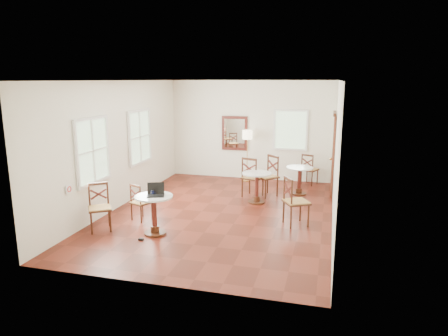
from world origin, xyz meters
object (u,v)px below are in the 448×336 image
chair_near_b (100,207)px  chair_back_a (309,169)px  chair_back_b (268,176)px  water_glass (152,193)px  cafe_table_back (299,177)px  mouse (162,192)px  power_adapter (141,239)px  chair_mid_b (295,201)px  chair_mid_a (252,177)px  navy_mug (153,193)px  cafe_table_near (154,210)px  cafe_table_mid (257,184)px  floor_lamp (247,138)px  laptop (156,192)px  chair_near_a (141,202)px

chair_near_b → chair_back_a: chair_near_b is taller
chair_back_b → water_glass: (-1.79, -3.28, 0.31)m
cafe_table_back → mouse: bearing=-125.5°
chair_back_a → power_adapter: chair_back_a is taller
chair_mid_b → power_adapter: bearing=90.8°
cafe_table_back → power_adapter: bearing=-123.5°
chair_mid_b → chair_back_a: (0.09, 3.55, -0.06)m
chair_mid_a → mouse: chair_mid_a is taller
navy_mug → cafe_table_near: bearing=-46.8°
cafe_table_mid → power_adapter: (-1.71, -2.97, -0.46)m
power_adapter → chair_back_a: bearing=61.0°
chair_mid_a → chair_mid_b: chair_mid_a is taller
floor_lamp → laptop: bearing=-100.3°
laptop → mouse: 0.19m
cafe_table_near → chair_near_a: 0.94m
cafe_table_near → chair_mid_a: (1.36, 3.11, 0.04)m
chair_mid_b → floor_lamp: bearing=-3.0°
cafe_table_mid → water_glass: 3.06m
chair_back_b → mouse: chair_back_b is taller
chair_back_b → chair_back_a: bearing=97.8°
cafe_table_mid → chair_mid_b: size_ratio=0.74×
power_adapter → chair_mid_b: bearing=30.3°
cafe_table_back → laptop: size_ratio=1.84×
chair_mid_a → mouse: 3.17m
cafe_table_back → floor_lamp: floor_lamp is taller
cafe_table_near → laptop: 0.36m
chair_near_a → mouse: 0.95m
laptop → water_glass: size_ratio=3.94×
cafe_table_near → laptop: bearing=57.8°
chair_back_b → laptop: (-1.71, -3.27, 0.32)m
chair_near_b → chair_back_b: (2.91, 3.37, 0.05)m
chair_near_a → navy_mug: bearing=155.9°
cafe_table_near → cafe_table_mid: 3.04m
navy_mug → floor_lamp: bearing=78.9°
chair_back_b → floor_lamp: size_ratio=0.69×
chair_mid_a → chair_back_a: 2.18m
chair_mid_b → navy_mug: size_ratio=9.72×
laptop → navy_mug: laptop is taller
chair_back_b → navy_mug: size_ratio=10.02×
chair_back_b → navy_mug: chair_back_b is taller
laptop → chair_near_b: bearing=164.6°
cafe_table_mid → chair_mid_b: chair_mid_b is taller
chair_back_a → chair_back_b: 1.79m
cafe_table_back → floor_lamp: size_ratio=0.48×
chair_mid_b → power_adapter: size_ratio=11.08×
chair_mid_b → mouse: chair_mid_b is taller
chair_near_b → chair_near_a: bearing=20.3°
cafe_table_back → power_adapter: 4.85m
chair_back_b → power_adapter: chair_back_b is taller
cafe_table_mid → mouse: bearing=-122.1°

